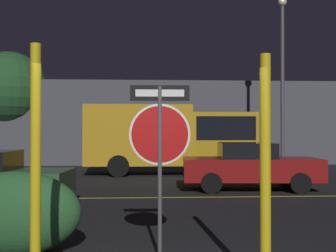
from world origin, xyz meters
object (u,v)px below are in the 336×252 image
(hedge_bush_1, at_px, (15,213))
(delivery_truck, at_px, (173,136))
(tree_0, at_px, (9,89))
(stop_sign, at_px, (160,136))
(yellow_pole_left, at_px, (35,173))
(yellow_pole_right, at_px, (265,173))
(street_lamp, at_px, (282,71))
(passing_car_2, at_px, (250,166))

(hedge_bush_1, distance_m, delivery_truck, 12.76)
(tree_0, bearing_deg, stop_sign, -68.85)
(stop_sign, distance_m, yellow_pole_left, 2.15)
(yellow_pole_right, height_order, delivery_truck, delivery_truck)
(yellow_pole_left, bearing_deg, street_lamp, 63.51)
(tree_0, bearing_deg, yellow_pole_right, -67.49)
(yellow_pole_right, distance_m, street_lamp, 14.90)
(yellow_pole_right, relative_size, street_lamp, 0.36)
(street_lamp, relative_size, tree_0, 1.24)
(yellow_pole_left, xyz_separation_m, passing_car_2, (4.44, 9.06, -0.64))
(yellow_pole_right, xyz_separation_m, street_lamp, (4.52, 13.89, 2.92))
(hedge_bush_1, xyz_separation_m, tree_0, (-5.01, 18.01, 3.34))
(hedge_bush_1, relative_size, passing_car_2, 0.45)
(yellow_pole_left, height_order, street_lamp, street_lamp)
(yellow_pole_left, bearing_deg, hedge_bush_1, 110.35)
(yellow_pole_right, bearing_deg, delivery_truck, 90.02)
(yellow_pole_right, height_order, street_lamp, street_lamp)
(yellow_pole_left, relative_size, yellow_pole_right, 1.02)
(yellow_pole_left, distance_m, passing_car_2, 10.11)
(stop_sign, relative_size, tree_0, 0.41)
(stop_sign, bearing_deg, delivery_truck, 86.48)
(passing_car_2, distance_m, tree_0, 15.22)
(yellow_pole_left, bearing_deg, delivery_truck, 80.14)
(stop_sign, bearing_deg, yellow_pole_left, -128.93)
(stop_sign, distance_m, passing_car_2, 8.12)
(street_lamp, bearing_deg, yellow_pole_left, -116.49)
(stop_sign, distance_m, delivery_truck, 12.67)
(yellow_pole_left, xyz_separation_m, delivery_truck, (2.47, 14.23, 0.22))
(stop_sign, distance_m, yellow_pole_right, 1.87)
(stop_sign, height_order, yellow_pole_left, yellow_pole_left)
(stop_sign, height_order, tree_0, tree_0)
(stop_sign, xyz_separation_m, passing_car_2, (3.07, 7.45, -1.00))
(stop_sign, relative_size, street_lamp, 0.33)
(yellow_pole_right, height_order, tree_0, tree_0)
(hedge_bush_1, height_order, street_lamp, street_lamp)
(yellow_pole_right, distance_m, delivery_truck, 14.08)
(delivery_truck, bearing_deg, yellow_pole_right, 0.38)
(yellow_pole_right, relative_size, passing_car_2, 0.62)
(yellow_pole_left, distance_m, yellow_pole_right, 2.48)
(yellow_pole_left, distance_m, hedge_bush_1, 2.17)
(hedge_bush_1, bearing_deg, delivery_truck, 75.51)
(yellow_pole_right, bearing_deg, yellow_pole_left, -176.38)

